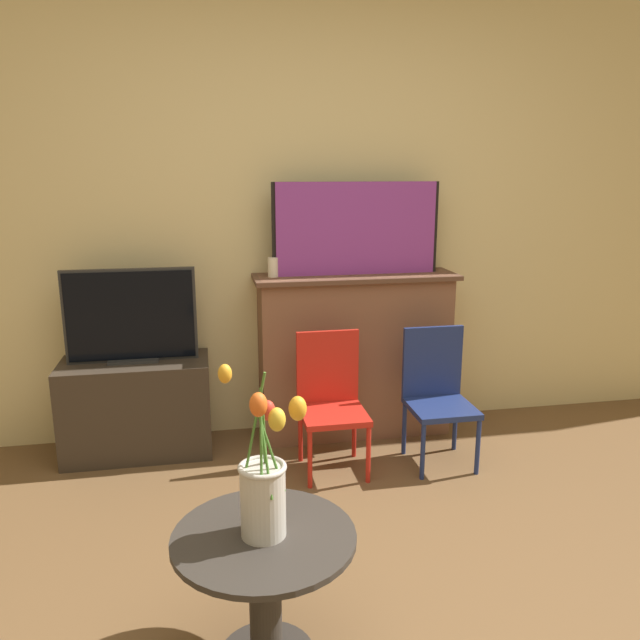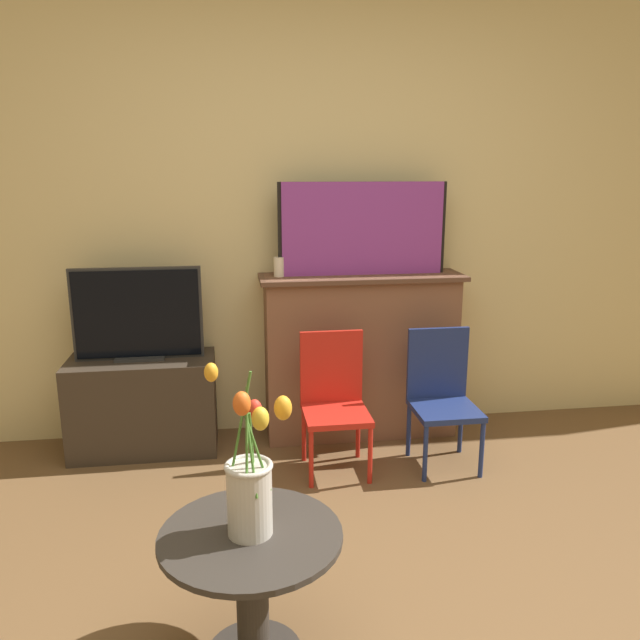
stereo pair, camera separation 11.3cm
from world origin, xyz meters
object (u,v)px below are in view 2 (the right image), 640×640
Objects in this scene: painting at (363,229)px; chair_red at (334,396)px; chair_blue at (442,392)px; vase_tulips at (250,483)px; tv_monitor at (138,315)px.

painting is 0.95m from chair_red.
chair_blue is 1.66m from vase_tulips.
tv_monitor is at bearing 166.40° from chair_blue.
tv_monitor is 1.14m from chair_red.
vase_tulips is at bearing -129.41° from chair_blue.
tv_monitor is 0.96× the size of chair_blue.
chair_red is at bearing 69.93° from vase_tulips.
painting is at bearing 61.24° from chair_red.
vase_tulips is at bearing -112.31° from painting.
tv_monitor is at bearing -177.32° from painting.
chair_blue is at bearing -2.03° from chair_red.
tv_monitor reaches higher than vase_tulips.
chair_red is 1.32× the size of vase_tulips.
tv_monitor reaches higher than chair_red.
tv_monitor is 1.67m from chair_blue.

